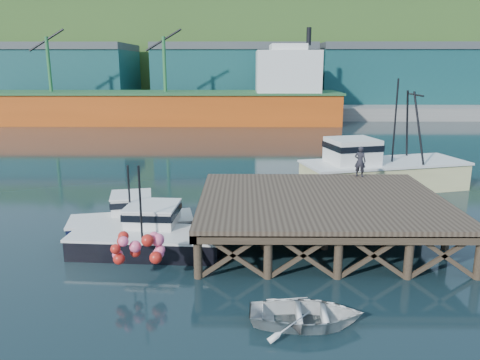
{
  "coord_description": "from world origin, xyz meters",
  "views": [
    {
      "loc": [
        1.66,
        -22.37,
        8.5
      ],
      "look_at": [
        1.46,
        2.0,
        2.49
      ],
      "focal_mm": 35.0,
      "sensor_mm": 36.0,
      "label": 1
    }
  ],
  "objects_px": {
    "boat_navy": "(132,220)",
    "boat_black": "(148,235)",
    "dockworker": "(360,161)",
    "trawler": "(381,167)",
    "dinghy": "(306,314)"
  },
  "relations": [
    {
      "from": "boat_navy",
      "to": "boat_black",
      "type": "height_order",
      "value": "boat_black"
    },
    {
      "from": "boat_black",
      "to": "boat_navy",
      "type": "bearing_deg",
      "value": 124.68
    },
    {
      "from": "boat_black",
      "to": "dockworker",
      "type": "bearing_deg",
      "value": 32.88
    },
    {
      "from": "boat_navy",
      "to": "trawler",
      "type": "height_order",
      "value": "trawler"
    },
    {
      "from": "dockworker",
      "to": "boat_black",
      "type": "bearing_deg",
      "value": 53.93
    },
    {
      "from": "trawler",
      "to": "dinghy",
      "type": "xyz_separation_m",
      "value": [
        -7.47,
        -17.91,
        -1.18
      ]
    },
    {
      "from": "boat_black",
      "to": "trawler",
      "type": "xyz_separation_m",
      "value": [
        14.03,
        11.51,
        0.78
      ]
    },
    {
      "from": "dinghy",
      "to": "dockworker",
      "type": "height_order",
      "value": "dockworker"
    },
    {
      "from": "boat_navy",
      "to": "dockworker",
      "type": "relative_size",
      "value": 3.57
    },
    {
      "from": "boat_black",
      "to": "dinghy",
      "type": "distance_m",
      "value": 9.17
    },
    {
      "from": "boat_navy",
      "to": "dinghy",
      "type": "height_order",
      "value": "boat_navy"
    },
    {
      "from": "boat_navy",
      "to": "boat_black",
      "type": "xyz_separation_m",
      "value": [
        1.29,
        -2.15,
        0.02
      ]
    },
    {
      "from": "trawler",
      "to": "dockworker",
      "type": "xyz_separation_m",
      "value": [
        -2.79,
        -5.26,
        1.46
      ]
    },
    {
      "from": "boat_navy",
      "to": "trawler",
      "type": "relative_size",
      "value": 0.54
    },
    {
      "from": "trawler",
      "to": "dockworker",
      "type": "relative_size",
      "value": 6.67
    }
  ]
}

